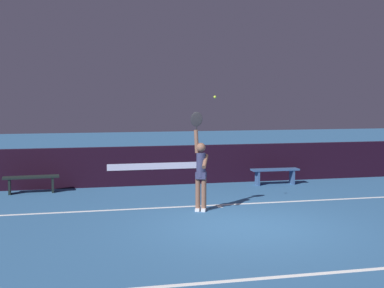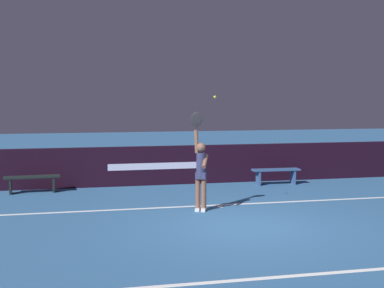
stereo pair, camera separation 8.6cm
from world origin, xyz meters
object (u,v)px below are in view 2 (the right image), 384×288
(tennis_ball, at_px, (215,97))
(courtside_bench_far, at_px, (32,180))
(tennis_player, at_px, (201,170))
(courtside_bench_near, at_px, (276,173))

(tennis_ball, relative_size, courtside_bench_far, 0.04)
(tennis_player, xyz_separation_m, tennis_ball, (0.31, -0.09, 1.71))
(courtside_bench_near, bearing_deg, tennis_ball, -131.30)
(courtside_bench_far, bearing_deg, tennis_ball, -37.60)
(courtside_bench_far, bearing_deg, tennis_player, -38.91)
(tennis_player, height_order, tennis_ball, tennis_ball)
(tennis_player, distance_m, courtside_bench_near, 4.43)
(tennis_ball, bearing_deg, tennis_player, 163.99)
(courtside_bench_near, height_order, courtside_bench_far, courtside_bench_near)
(courtside_bench_near, xyz_separation_m, courtside_bench_far, (-7.17, 0.18, -0.00))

